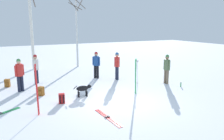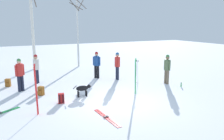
{
  "view_description": "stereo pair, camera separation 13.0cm",
  "coord_description": "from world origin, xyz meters",
  "px_view_note": "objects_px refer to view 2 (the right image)",
  "views": [
    {
      "loc": [
        -4.43,
        -8.32,
        3.41
      ],
      "look_at": [
        0.79,
        2.09,
        1.0
      ],
      "focal_mm": 35.43,
      "sensor_mm": 36.0,
      "label": 1
    },
    {
      "loc": [
        -4.32,
        -8.38,
        3.41
      ],
      "look_at": [
        0.79,
        2.09,
        1.0
      ],
      "focal_mm": 35.43,
      "sensor_mm": 36.0,
      "label": 2
    }
  ],
  "objects_px": {
    "person_3": "(167,67)",
    "dog": "(83,89)",
    "person_1": "(20,73)",
    "backpack_0": "(8,83)",
    "person_4": "(117,64)",
    "ski_pair_planted_0": "(135,76)",
    "birch_tree_3": "(78,28)",
    "ski_pair_planted_1": "(36,90)",
    "backpack_2": "(41,91)",
    "ski_pair_lying_0": "(107,118)",
    "water_bottle_0": "(181,85)",
    "person_2": "(97,63)",
    "person_0": "(36,67)",
    "ski_poles_0": "(137,71)",
    "birch_tree_2": "(32,17)",
    "backpack_1": "(61,98)"
  },
  "relations": [
    {
      "from": "ski_poles_0",
      "to": "water_bottle_0",
      "type": "xyz_separation_m",
      "value": [
        1.89,
        -1.59,
        -0.64
      ]
    },
    {
      "from": "birch_tree_3",
      "to": "person_3",
      "type": "bearing_deg",
      "value": -68.35
    },
    {
      "from": "person_0",
      "to": "birch_tree_3",
      "type": "relative_size",
      "value": 0.29
    },
    {
      "from": "person_3",
      "to": "person_4",
      "type": "height_order",
      "value": "same"
    },
    {
      "from": "person_1",
      "to": "dog",
      "type": "relative_size",
      "value": 1.91
    },
    {
      "from": "backpack_2",
      "to": "birch_tree_3",
      "type": "relative_size",
      "value": 0.07
    },
    {
      "from": "ski_pair_lying_0",
      "to": "birch_tree_3",
      "type": "distance_m",
      "value": 11.03
    },
    {
      "from": "person_4",
      "to": "birch_tree_3",
      "type": "xyz_separation_m",
      "value": [
        -0.85,
        5.3,
        2.17
      ]
    },
    {
      "from": "person_3",
      "to": "backpack_0",
      "type": "xyz_separation_m",
      "value": [
        -8.37,
        3.39,
        -0.77
      ]
    },
    {
      "from": "person_4",
      "to": "water_bottle_0",
      "type": "bearing_deg",
      "value": -51.89
    },
    {
      "from": "backpack_2",
      "to": "ski_pair_planted_0",
      "type": "bearing_deg",
      "value": -22.33
    },
    {
      "from": "backpack_0",
      "to": "birch_tree_2",
      "type": "height_order",
      "value": "birch_tree_2"
    },
    {
      "from": "ski_pair_lying_0",
      "to": "ski_poles_0",
      "type": "bearing_deg",
      "value": 44.92
    },
    {
      "from": "person_3",
      "to": "dog",
      "type": "xyz_separation_m",
      "value": [
        -5.15,
        -0.1,
        -0.59
      ]
    },
    {
      "from": "ski_pair_planted_1",
      "to": "person_3",
      "type": "bearing_deg",
      "value": 11.02
    },
    {
      "from": "person_1",
      "to": "backpack_0",
      "type": "bearing_deg",
      "value": 115.94
    },
    {
      "from": "ski_pair_planted_1",
      "to": "backpack_2",
      "type": "relative_size",
      "value": 4.52
    },
    {
      "from": "person_3",
      "to": "birch_tree_3",
      "type": "distance_m",
      "value": 8.33
    },
    {
      "from": "person_1",
      "to": "person_4",
      "type": "xyz_separation_m",
      "value": [
        5.65,
        0.02,
        0.0
      ]
    },
    {
      "from": "backpack_2",
      "to": "birch_tree_2",
      "type": "bearing_deg",
      "value": 84.98
    },
    {
      "from": "ski_pair_planted_1",
      "to": "birch_tree_3",
      "type": "relative_size",
      "value": 0.34
    },
    {
      "from": "dog",
      "to": "ski_poles_0",
      "type": "bearing_deg",
      "value": 12.59
    },
    {
      "from": "birch_tree_2",
      "to": "ski_poles_0",
      "type": "bearing_deg",
      "value": -57.17
    },
    {
      "from": "person_0",
      "to": "person_1",
      "type": "bearing_deg",
      "value": -127.23
    },
    {
      "from": "ski_pair_planted_1",
      "to": "ski_poles_0",
      "type": "bearing_deg",
      "value": 20.16
    },
    {
      "from": "person_0",
      "to": "ski_pair_lying_0",
      "type": "xyz_separation_m",
      "value": [
        1.63,
        -6.3,
        -0.97
      ]
    },
    {
      "from": "person_0",
      "to": "person_2",
      "type": "bearing_deg",
      "value": -5.67
    },
    {
      "from": "ski_pair_planted_1",
      "to": "ski_pair_lying_0",
      "type": "bearing_deg",
      "value": -32.16
    },
    {
      "from": "ski_pair_planted_1",
      "to": "backpack_2",
      "type": "height_order",
      "value": "ski_pair_planted_1"
    },
    {
      "from": "backpack_1",
      "to": "birch_tree_2",
      "type": "xyz_separation_m",
      "value": [
        -0.02,
        8.58,
        3.75
      ]
    },
    {
      "from": "person_0",
      "to": "person_2",
      "type": "xyz_separation_m",
      "value": [
        3.65,
        -0.36,
        0.0
      ]
    },
    {
      "from": "person_4",
      "to": "backpack_0",
      "type": "height_order",
      "value": "person_4"
    },
    {
      "from": "backpack_0",
      "to": "birch_tree_2",
      "type": "distance_m",
      "value": 6.31
    },
    {
      "from": "person_3",
      "to": "backpack_0",
      "type": "distance_m",
      "value": 9.06
    },
    {
      "from": "water_bottle_0",
      "to": "backpack_2",
      "type": "bearing_deg",
      "value": 165.48
    },
    {
      "from": "ski_pair_planted_0",
      "to": "birch_tree_2",
      "type": "bearing_deg",
      "value": 112.69
    },
    {
      "from": "person_3",
      "to": "person_4",
      "type": "bearing_deg",
      "value": 134.22
    },
    {
      "from": "dog",
      "to": "birch_tree_3",
      "type": "relative_size",
      "value": 0.15
    },
    {
      "from": "water_bottle_0",
      "to": "person_2",
      "type": "bearing_deg",
      "value": 130.95
    },
    {
      "from": "ski_pair_planted_1",
      "to": "ski_pair_lying_0",
      "type": "height_order",
      "value": "ski_pair_planted_1"
    },
    {
      "from": "ski_pair_planted_0",
      "to": "backpack_0",
      "type": "height_order",
      "value": "ski_pair_planted_0"
    },
    {
      "from": "person_0",
      "to": "birch_tree_3",
      "type": "xyz_separation_m",
      "value": [
        3.83,
        4.04,
        2.17
      ]
    },
    {
      "from": "person_2",
      "to": "backpack_2",
      "type": "relative_size",
      "value": 3.9
    },
    {
      "from": "person_4",
      "to": "backpack_0",
      "type": "bearing_deg",
      "value": 169.06
    },
    {
      "from": "ski_pair_planted_1",
      "to": "ski_pair_lying_0",
      "type": "relative_size",
      "value": 1.08
    },
    {
      "from": "water_bottle_0",
      "to": "birch_tree_2",
      "type": "relative_size",
      "value": 0.03
    },
    {
      "from": "dog",
      "to": "backpack_1",
      "type": "distance_m",
      "value": 1.26
    },
    {
      "from": "person_0",
      "to": "ski_pair_planted_0",
      "type": "bearing_deg",
      "value": -45.46
    },
    {
      "from": "person_0",
      "to": "ski_pair_planted_0",
      "type": "xyz_separation_m",
      "value": [
        4.16,
        -4.22,
        -0.09
      ]
    },
    {
      "from": "person_2",
      "to": "person_4",
      "type": "bearing_deg",
      "value": -40.88
    }
  ]
}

